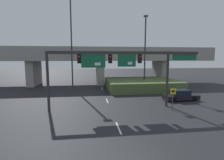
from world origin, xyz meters
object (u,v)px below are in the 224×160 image
(highway_light_pole_far, at_px, (145,51))
(speed_limit_sign, at_px, (173,96))
(highway_light_pole_near, at_px, (71,42))
(signal_gantry, at_px, (120,62))
(parked_sedan_near_right, at_px, (180,95))

(highway_light_pole_far, bearing_deg, speed_limit_sign, -94.77)
(highway_light_pole_near, height_order, highway_light_pole_far, highway_light_pole_near)
(signal_gantry, xyz_separation_m, highway_light_pole_near, (-6.28, 13.56, 3.25))
(parked_sedan_near_right, bearing_deg, speed_limit_sign, -130.97)
(highway_light_pole_near, bearing_deg, parked_sedan_near_right, -37.06)
(speed_limit_sign, bearing_deg, highway_light_pole_near, 127.48)
(signal_gantry, bearing_deg, speed_limit_sign, -16.52)
(signal_gantry, xyz_separation_m, parked_sedan_near_right, (8.43, 2.45, -4.39))
(signal_gantry, height_order, highway_light_pole_far, highway_light_pole_far)
(highway_light_pole_near, height_order, parked_sedan_near_right, highway_light_pole_near)
(speed_limit_sign, distance_m, highway_light_pole_near, 20.23)
(signal_gantry, bearing_deg, highway_light_pole_near, 114.85)
(highway_light_pole_near, relative_size, highway_light_pole_far, 1.25)
(speed_limit_sign, height_order, parked_sedan_near_right, speed_limit_sign)
(speed_limit_sign, distance_m, highway_light_pole_far, 13.89)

